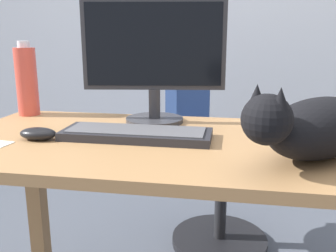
{
  "coord_description": "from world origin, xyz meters",
  "views": [
    {
      "loc": [
        0.08,
        -1.03,
        1.05
      ],
      "look_at": [
        -0.09,
        -0.07,
        0.81
      ],
      "focal_mm": 39.99,
      "sensor_mm": 36.0,
      "label": 1
    }
  ],
  "objects_px": {
    "office_chair": "(212,167)",
    "keyboard": "(136,134)",
    "water_bottle": "(27,81)",
    "cat": "(316,127)",
    "monitor": "(154,56)",
    "computer_mouse": "(38,134)"
  },
  "relations": [
    {
      "from": "cat",
      "to": "monitor",
      "type": "bearing_deg",
      "value": 145.97
    },
    {
      "from": "office_chair",
      "to": "cat",
      "type": "relative_size",
      "value": 2.02
    },
    {
      "from": "keyboard",
      "to": "computer_mouse",
      "type": "distance_m",
      "value": 0.28
    },
    {
      "from": "cat",
      "to": "computer_mouse",
      "type": "bearing_deg",
      "value": 177.04
    },
    {
      "from": "monitor",
      "to": "water_bottle",
      "type": "height_order",
      "value": "monitor"
    },
    {
      "from": "keyboard",
      "to": "water_bottle",
      "type": "bearing_deg",
      "value": 152.4
    },
    {
      "from": "computer_mouse",
      "to": "water_bottle",
      "type": "bearing_deg",
      "value": 123.35
    },
    {
      "from": "cat",
      "to": "computer_mouse",
      "type": "distance_m",
      "value": 0.76
    },
    {
      "from": "monitor",
      "to": "cat",
      "type": "xyz_separation_m",
      "value": [
        0.47,
        -0.32,
        -0.15
      ]
    },
    {
      "from": "monitor",
      "to": "computer_mouse",
      "type": "height_order",
      "value": "monitor"
    },
    {
      "from": "office_chair",
      "to": "keyboard",
      "type": "distance_m",
      "value": 0.84
    },
    {
      "from": "office_chair",
      "to": "computer_mouse",
      "type": "height_order",
      "value": "office_chair"
    },
    {
      "from": "monitor",
      "to": "computer_mouse",
      "type": "bearing_deg",
      "value": -136.08
    },
    {
      "from": "cat",
      "to": "computer_mouse",
      "type": "xyz_separation_m",
      "value": [
        -0.76,
        0.04,
        -0.06
      ]
    },
    {
      "from": "keyboard",
      "to": "cat",
      "type": "distance_m",
      "value": 0.49
    },
    {
      "from": "monitor",
      "to": "water_bottle",
      "type": "xyz_separation_m",
      "value": [
        -0.5,
        0.04,
        -0.1
      ]
    },
    {
      "from": "cat",
      "to": "water_bottle",
      "type": "distance_m",
      "value": 1.03
    },
    {
      "from": "monitor",
      "to": "keyboard",
      "type": "distance_m",
      "value": 0.3
    },
    {
      "from": "monitor",
      "to": "cat",
      "type": "distance_m",
      "value": 0.58
    },
    {
      "from": "office_chair",
      "to": "cat",
      "type": "distance_m",
      "value": 0.98
    },
    {
      "from": "monitor",
      "to": "cat",
      "type": "height_order",
      "value": "monitor"
    },
    {
      "from": "monitor",
      "to": "water_bottle",
      "type": "relative_size",
      "value": 1.74
    }
  ]
}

